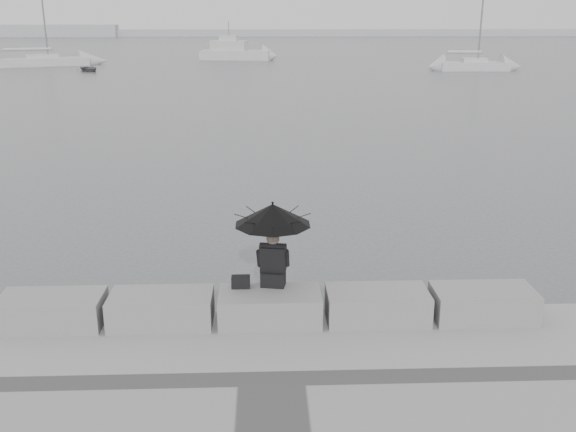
{
  "coord_description": "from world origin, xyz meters",
  "views": [
    {
      "loc": [
        -0.07,
        -9.65,
        5.16
      ],
      "look_at": [
        0.42,
        3.0,
        1.17
      ],
      "focal_mm": 40.0,
      "sensor_mm": 36.0,
      "label": 1
    }
  ],
  "objects_px": {
    "motor_cruiser": "(236,52)",
    "dinghy": "(89,69)",
    "sailboat_right": "(473,65)",
    "seated_person": "(273,225)",
    "sailboat_left": "(43,61)"
  },
  "relations": [
    {
      "from": "dinghy",
      "to": "sailboat_right",
      "type": "bearing_deg",
      "value": -38.15
    },
    {
      "from": "sailboat_right",
      "to": "motor_cruiser",
      "type": "distance_m",
      "value": 28.31
    },
    {
      "from": "sailboat_right",
      "to": "dinghy",
      "type": "bearing_deg",
      "value": -178.56
    },
    {
      "from": "sailboat_left",
      "to": "motor_cruiser",
      "type": "bearing_deg",
      "value": 1.65
    },
    {
      "from": "seated_person",
      "to": "sailboat_left",
      "type": "distance_m",
      "value": 64.43
    },
    {
      "from": "motor_cruiser",
      "to": "dinghy",
      "type": "xyz_separation_m",
      "value": [
        -13.32,
        -15.55,
        -0.65
      ]
    },
    {
      "from": "seated_person",
      "to": "sailboat_right",
      "type": "relative_size",
      "value": 0.11
    },
    {
      "from": "sailboat_left",
      "to": "sailboat_right",
      "type": "relative_size",
      "value": 1.0
    },
    {
      "from": "sailboat_left",
      "to": "dinghy",
      "type": "height_order",
      "value": "sailboat_left"
    },
    {
      "from": "sailboat_left",
      "to": "sailboat_right",
      "type": "distance_m",
      "value": 43.83
    },
    {
      "from": "seated_person",
      "to": "dinghy",
      "type": "distance_m",
      "value": 55.82
    },
    {
      "from": "sailboat_right",
      "to": "dinghy",
      "type": "relative_size",
      "value": 4.58
    },
    {
      "from": "seated_person",
      "to": "sailboat_left",
      "type": "height_order",
      "value": "sailboat_left"
    },
    {
      "from": "seated_person",
      "to": "motor_cruiser",
      "type": "height_order",
      "value": "motor_cruiser"
    },
    {
      "from": "dinghy",
      "to": "sailboat_left",
      "type": "bearing_deg",
      "value": 95.93
    }
  ]
}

